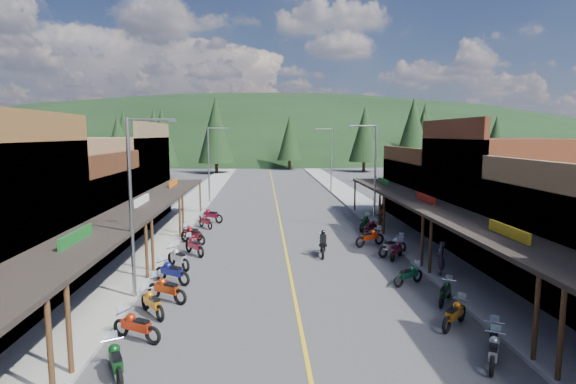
{
  "coord_description": "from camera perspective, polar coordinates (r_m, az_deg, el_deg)",
  "views": [
    {
      "loc": [
        -1.37,
        -25.47,
        7.31
      ],
      "look_at": [
        0.45,
        7.59,
        3.0
      ],
      "focal_mm": 28.0,
      "sensor_mm": 36.0,
      "label": 1
    }
  ],
  "objects": [
    {
      "name": "pine_9",
      "position": [
        74.91,
        16.75,
        6.39
      ],
      "size": [
        4.93,
        4.93,
        10.8
      ],
      "color": "black",
      "rests_on": "ground"
    },
    {
      "name": "bike_west_12",
      "position": [
        37.69,
        -9.77,
        -2.85
      ],
      "size": [
        2.38,
        1.87,
        1.32
      ],
      "primitive_type": null,
      "rotation": [
        0.0,
        0.0,
        1.02
      ],
      "color": "maroon",
      "rests_on": "ground"
    },
    {
      "name": "bike_east_10",
      "position": [
        33.04,
        10.38,
        -4.4
      ],
      "size": [
        1.92,
        2.11,
        1.23
      ],
      "primitive_type": null,
      "rotation": [
        0.0,
        0.0,
        -0.69
      ],
      "color": "maroon",
      "rests_on": "ground"
    },
    {
      "name": "shop_east_3",
      "position": [
        40.05,
        19.06,
        0.16
      ],
      "size": [
        10.9,
        10.2,
        6.2
      ],
      "color": "#4C2D16",
      "rests_on": "ground"
    },
    {
      "name": "pine_7",
      "position": [
        105.99,
        -20.11,
        6.93
      ],
      "size": [
        5.88,
        5.88,
        12.5
      ],
      "color": "black",
      "rests_on": "ground"
    },
    {
      "name": "bike_east_4",
      "position": [
        18.69,
        20.4,
        -14.19
      ],
      "size": [
        1.9,
        1.89,
        1.15
      ],
      "primitive_type": null,
      "rotation": [
        0.0,
        0.0,
        -0.79
      ],
      "color": "#9C570B",
      "rests_on": "ground"
    },
    {
      "name": "pine_4",
      "position": [
        87.64,
        9.69,
        7.26
      ],
      "size": [
        5.88,
        5.88,
        12.5
      ],
      "color": "black",
      "rests_on": "ground"
    },
    {
      "name": "bike_east_11",
      "position": [
        34.68,
        9.72,
        -3.76
      ],
      "size": [
        1.77,
        2.36,
        1.3
      ],
      "primitive_type": null,
      "rotation": [
        0.0,
        0.0,
        -0.51
      ],
      "color": "#0D4517",
      "rests_on": "ground"
    },
    {
      "name": "pine_3",
      "position": [
        91.63,
        0.2,
        6.89
      ],
      "size": [
        5.04,
        5.04,
        11.0
      ],
      "color": "black",
      "rests_on": "ground"
    },
    {
      "name": "bike_east_6",
      "position": [
        22.91,
        15.07,
        -10.01
      ],
      "size": [
        1.97,
        1.55,
        1.1
      ],
      "primitive_type": null,
      "rotation": [
        0.0,
        0.0,
        -1.02
      ],
      "color": "#0A3623",
      "rests_on": "ground"
    },
    {
      "name": "bike_east_5",
      "position": [
        21.03,
        19.36,
        -11.8
      ],
      "size": [
        1.59,
        1.9,
        1.07
      ],
      "primitive_type": null,
      "rotation": [
        0.0,
        0.0,
        -0.61
      ],
      "color": "#0B3715",
      "rests_on": "ground"
    },
    {
      "name": "shop_west_3",
      "position": [
        39.0,
        -21.71,
        1.31
      ],
      "size": [
        10.9,
        10.2,
        8.2
      ],
      "color": "brown",
      "rests_on": "ground"
    },
    {
      "name": "bike_west_10",
      "position": [
        32.04,
        -12.09,
        -4.93
      ],
      "size": [
        1.92,
        1.68,
        1.1
      ],
      "primitive_type": null,
      "rotation": [
        0.0,
        0.0,
        0.92
      ],
      "color": "maroon",
      "rests_on": "ground"
    },
    {
      "name": "sidewalk_west",
      "position": [
        46.62,
        -12.17,
        -1.68
      ],
      "size": [
        3.4,
        94.0,
        0.15
      ],
      "primitive_type": "cube",
      "color": "gray",
      "rests_on": "ground"
    },
    {
      "name": "bike_east_9",
      "position": [
        29.89,
        10.37,
        -5.58
      ],
      "size": [
        2.37,
        1.74,
        1.3
      ],
      "primitive_type": null,
      "rotation": [
        0.0,
        0.0,
        -1.08
      ],
      "color": "#A42A0B",
      "rests_on": "ground"
    },
    {
      "name": "pedestrian_east_b",
      "position": [
        35.45,
        11.61,
        -2.93
      ],
      "size": [
        0.98,
        0.92,
        1.77
      ],
      "primitive_type": "imported",
      "rotation": [
        0.0,
        0.0,
        3.81
      ],
      "color": "brown",
      "rests_on": "sidewalk_east"
    },
    {
      "name": "pine_8",
      "position": [
        68.66,
        -20.76,
        5.82
      ],
      "size": [
        4.48,
        4.48,
        10.0
      ],
      "color": "black",
      "rests_on": "ground"
    },
    {
      "name": "pine_11",
      "position": [
        66.97,
        15.57,
        7.04
      ],
      "size": [
        5.82,
        5.82,
        12.4
      ],
      "color": "black",
      "rests_on": "ground"
    },
    {
      "name": "bike_west_5",
      "position": [
        20.71,
        -15.16,
        -11.69
      ],
      "size": [
        2.21,
        1.78,
        1.24
      ],
      "primitive_type": null,
      "rotation": [
        0.0,
        0.0,
        1.0
      ],
      "color": "#A7310B",
      "rests_on": "ground"
    },
    {
      "name": "pine_10",
      "position": [
        77.28,
        -15.7,
        6.75
      ],
      "size": [
        5.38,
        5.38,
        11.6
      ],
      "color": "black",
      "rests_on": "ground"
    },
    {
      "name": "bike_west_8",
      "position": [
        27.9,
        -11.8,
        -6.61
      ],
      "size": [
        1.86,
        2.19,
        1.24
      ],
      "primitive_type": null,
      "rotation": [
        0.0,
        0.0,
        0.63
      ],
      "color": "maroon",
      "rests_on": "ground"
    },
    {
      "name": "bike_west_7",
      "position": [
        25.41,
        -13.75,
        -8.02
      ],
      "size": [
        1.97,
        2.21,
        1.27
      ],
      "primitive_type": null,
      "rotation": [
        0.0,
        0.0,
        0.67
      ],
      "color": "#A09FA5",
      "rests_on": "ground"
    },
    {
      "name": "bike_west_11",
      "position": [
        35.54,
        -10.42,
        -3.67
      ],
      "size": [
        1.65,
        1.95,
        1.11
      ],
      "primitive_type": null,
      "rotation": [
        0.0,
        0.0,
        0.62
      ],
      "color": "maroon",
      "rests_on": "ground"
    },
    {
      "name": "streetlight_0",
      "position": [
        20.46,
        -18.96,
        -0.99
      ],
      "size": [
        2.16,
        0.18,
        8.0
      ],
      "color": "gray",
      "rests_on": "ground"
    },
    {
      "name": "bike_west_4",
      "position": [
        19.39,
        -16.86,
        -13.19
      ],
      "size": [
        1.77,
        2.06,
        1.18
      ],
      "primitive_type": null,
      "rotation": [
        0.0,
        0.0,
        0.63
      ],
      "color": "#C7720E",
      "rests_on": "ground"
    },
    {
      "name": "bike_west_3",
      "position": [
        17.4,
        -18.71,
        -15.7
      ],
      "size": [
        2.15,
        1.58,
        1.18
      ],
      "primitive_type": null,
      "rotation": [
        0.0,
        0.0,
        1.09
      ],
      "color": "#A1220B",
      "rests_on": "ground"
    },
    {
      "name": "bike_east_8",
      "position": [
        27.84,
        13.16,
        -6.62
      ],
      "size": [
        2.33,
        1.85,
        1.3
      ],
      "primitive_type": null,
      "rotation": [
        0.0,
        0.0,
        -1.01
      ],
      "color": "#A8A9AD",
      "rests_on": "ground"
    },
    {
      "name": "shop_east_2",
      "position": [
        31.34,
        25.79,
        -0.27
      ],
      "size": [
        10.9,
        9.0,
        8.2
      ],
      "color": "#562B19",
      "rests_on": "ground"
    },
    {
      "name": "bike_east_3",
      "position": [
        17.14,
        24.65,
        -16.55
      ],
      "size": [
        1.45,
        1.97,
        1.08
      ],
      "primitive_type": null,
      "rotation": [
        0.0,
        0.0,
        -0.49
      ],
      "color": "#0C3E1D",
      "rests_on": "ground"
    },
    {
      "name": "bike_west_2",
      "position": [
        15.27,
        -21.04,
        -19.22
      ],
      "size": [
        1.5,
        2.14,
        1.17
      ],
      "primitive_type": null,
      "rotation": [
        0.0,
        0.0,
        0.45
      ],
      "color": "#0C3E14",
      "rests_on": "ground"
    },
    {
      "name": "shop_west_2",
      "position": [
        30.24,
        -27.31,
        -2.51
      ],
      "size": [
        10.9,
        9.0,
        6.2
      ],
      "color": "#3F2111",
      "rests_on": "ground"
    },
    {
      "name": "centerline",
      "position": [
        46.07,
        -1.41,
        -1.71
      ],
      "size": [
        0.15,
        90.0,
        0.01
      ],
      "primitive_type": "cube",
      "color": "gold",
      "rests_on": "ground"
    },
    {
      "name": "streetlight_3",
      "position": [
        56.17,
        5.38,
        4.47
      ],
      "size": [
        2.16,
        0.18,
        8.0
      ],
      "color": "gray",
      "rests_on": "ground"
    },
    {
      "name": "streetlight_2",
      "position": [
        34.61,
        10.78,
        2.56
      ],
      "size": [
        2.16,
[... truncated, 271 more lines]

